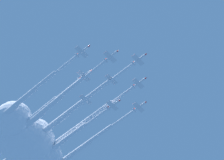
{
  "coord_description": "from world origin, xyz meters",
  "views": [
    {
      "loc": [
        104.45,
        39.92,
        -30.12
      ],
      "look_at": [
        0.0,
        0.0,
        171.71
      ],
      "focal_mm": 66.39,
      "sensor_mm": 36.0,
      "label": 1
    }
  ],
  "objects": [
    {
      "name": "jet_port_inner",
      "position": [
        -23.12,
        -29.23,
        173.37
      ],
      "size": [
        29.43,
        71.4,
        4.0
      ],
      "color": "silver"
    },
    {
      "name": "jet_port_outer",
      "position": [
        7.36,
        -50.94,
        170.42
      ],
      "size": [
        29.79,
        71.64,
        3.86
      ],
      "color": "silver"
    },
    {
      "name": "jet_lead",
      "position": [
        -9.31,
        -26.11,
        172.0
      ],
      "size": [
        30.74,
        74.18,
        3.98
      ],
      "color": "silver"
    },
    {
      "name": "jet_port_mid",
      "position": [
        -16.37,
        -43.83,
        172.94
      ],
      "size": [
        31.38,
        73.5,
        4.01
      ],
      "color": "silver"
    },
    {
      "name": "jet_starboard_mid",
      "position": [
        -39.32,
        -37.64,
        172.6
      ],
      "size": [
        31.72,
        76.7,
        3.86
      ],
      "color": "silver"
    },
    {
      "name": "jet_starboard_inner",
      "position": [
        -2.29,
        -39.04,
        170.0
      ],
      "size": [
        32.27,
        73.71,
        3.94
      ],
      "color": "silver"
    },
    {
      "name": "jet_starboard_outer",
      "position": [
        -30.9,
        -50.17,
        169.98
      ],
      "size": [
        31.18,
        75.65,
        3.99
      ],
      "color": "silver"
    },
    {
      "name": "cloud_puff",
      "position": [
        -23.24,
        -64.73,
        174.91
      ],
      "size": [
        53.57,
        36.53,
        33.82
      ],
      "color": "white"
    },
    {
      "name": "jet_trail_port",
      "position": [
        -10.44,
        -61.72,
        171.77
      ],
      "size": [
        34.56,
        80.62,
        3.87
      ],
      "color": "silver"
    },
    {
      "name": "jet_trail_starboard",
      "position": [
        -22.88,
        -62.19,
        171.77
      ],
      "size": [
        31.16,
        73.76,
        3.89
      ],
      "color": "silver"
    }
  ]
}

